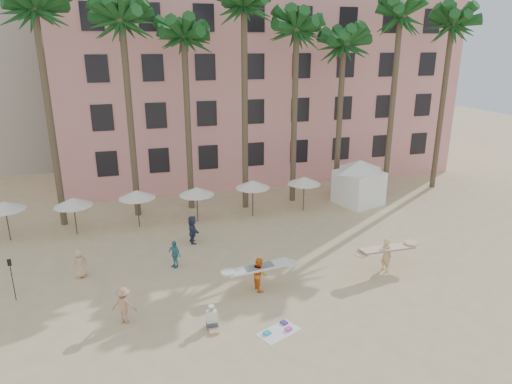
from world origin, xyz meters
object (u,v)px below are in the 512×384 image
object	(u,v)px
cabana	(359,178)
carrier_white	(259,272)
carrier_yellow	(387,253)
pink_hotel	(255,86)

from	to	relation	value
cabana	carrier_white	bearing A→B (deg)	-136.54
cabana	carrier_yellow	world-z (taller)	cabana
carrier_yellow	cabana	bearing A→B (deg)	69.84
cabana	carrier_white	size ratio (longest dim) A/B	1.72
cabana	pink_hotel	bearing A→B (deg)	109.61
cabana	carrier_yellow	size ratio (longest dim) A/B	1.61
pink_hotel	carrier_white	bearing A→B (deg)	-105.21
pink_hotel	carrier_yellow	size ratio (longest dim) A/B	10.07
cabana	carrier_white	world-z (taller)	cabana
pink_hotel	cabana	bearing A→B (deg)	-70.39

